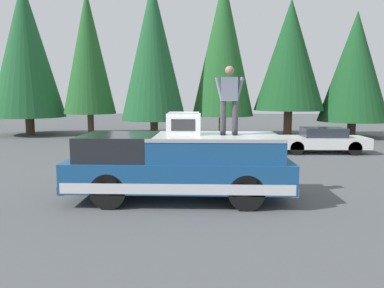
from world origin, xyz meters
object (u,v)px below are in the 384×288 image
(person_on_truck_bed, at_px, (229,98))
(parked_car_white, at_px, (321,140))
(pickup_truck, at_px, (180,165))
(compressor_unit, at_px, (184,123))

(person_on_truck_bed, distance_m, parked_car_white, 9.40)
(pickup_truck, height_order, parked_car_white, pickup_truck)
(compressor_unit, distance_m, person_on_truck_bed, 1.29)
(pickup_truck, xyz_separation_m, person_on_truck_bed, (0.02, -1.23, 1.68))
(pickup_truck, relative_size, person_on_truck_bed, 3.28)
(compressor_unit, height_order, parked_car_white, compressor_unit)
(person_on_truck_bed, bearing_deg, pickup_truck, 91.04)
(pickup_truck, height_order, compressor_unit, compressor_unit)
(person_on_truck_bed, bearing_deg, parked_car_white, -31.52)
(pickup_truck, distance_m, compressor_unit, 1.06)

